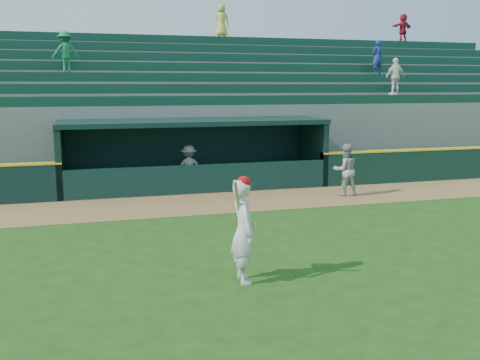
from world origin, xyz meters
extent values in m
plane|color=#1E4511|center=(0.00, 0.00, 0.00)|extent=(120.00, 120.00, 0.00)
cube|color=olive|center=(0.00, 4.90, 0.01)|extent=(40.00, 3.00, 0.01)
imported|color=#9C9B97|center=(4.58, 4.83, 0.88)|extent=(0.88, 0.70, 1.76)
imported|color=#A6A6A0|center=(-0.24, 7.46, 0.79)|extent=(1.05, 0.64, 1.57)
cube|color=slate|center=(0.00, 7.70, 0.02)|extent=(9.00, 2.60, 0.04)
cube|color=black|center=(-4.60, 7.70, 1.15)|extent=(0.20, 2.60, 2.30)
cube|color=black|center=(4.60, 7.70, 1.15)|extent=(0.20, 2.60, 2.30)
cube|color=black|center=(0.00, 9.00, 1.15)|extent=(9.40, 0.20, 2.30)
cube|color=black|center=(0.00, 7.70, 2.38)|extent=(9.40, 2.80, 0.16)
cube|color=black|center=(0.00, 6.48, 0.50)|extent=(9.00, 0.16, 1.00)
cube|color=brown|center=(0.00, 8.50, 0.25)|extent=(8.40, 0.45, 0.10)
cube|color=slate|center=(0.00, 9.53, 1.46)|extent=(34.00, 0.85, 2.91)
cube|color=#0F3828|center=(0.00, 9.41, 3.09)|extent=(34.00, 0.60, 0.36)
cube|color=slate|center=(0.00, 10.38, 1.68)|extent=(34.00, 0.85, 3.36)
cube|color=#0F3828|center=(0.00, 10.26, 3.54)|extent=(34.00, 0.60, 0.36)
cube|color=slate|center=(0.00, 11.22, 1.91)|extent=(34.00, 0.85, 3.81)
cube|color=#0F3828|center=(0.00, 11.11, 3.99)|extent=(34.00, 0.60, 0.36)
cube|color=slate|center=(0.00, 12.07, 2.13)|extent=(34.00, 0.85, 4.26)
cube|color=#0F3828|center=(0.00, 11.96, 4.44)|extent=(34.00, 0.60, 0.36)
cube|color=slate|center=(0.00, 12.93, 2.35)|extent=(34.00, 0.85, 4.71)
cube|color=#0F3828|center=(0.00, 12.81, 4.89)|extent=(34.00, 0.60, 0.36)
cube|color=slate|center=(0.00, 13.78, 2.58)|extent=(34.00, 0.85, 5.16)
cube|color=#0F3828|center=(0.00, 13.66, 5.34)|extent=(34.00, 0.60, 0.36)
cube|color=slate|center=(0.00, 14.62, 2.80)|extent=(34.00, 0.85, 5.61)
cube|color=#0F3828|center=(0.00, 14.51, 5.79)|extent=(34.00, 0.60, 0.36)
cube|color=slate|center=(0.00, 15.20, 2.80)|extent=(34.50, 0.30, 5.61)
imported|color=white|center=(9.15, 9.43, 4.05)|extent=(0.94, 0.44, 1.56)
imported|color=#AD1A2E|center=(12.60, 14.53, 6.69)|extent=(1.39, 0.69, 1.43)
imported|color=navy|center=(9.22, 11.12, 4.95)|extent=(0.63, 0.49, 1.55)
imported|color=#1A7543|center=(-4.36, 11.12, 4.95)|extent=(1.12, 0.80, 1.56)
imported|color=#CBC647|center=(2.74, 14.53, 6.73)|extent=(0.75, 0.49, 1.53)
imported|color=silver|center=(-0.94, -1.95, 0.98)|extent=(0.49, 0.73, 1.96)
sphere|color=#BA0A0A|center=(-0.94, -1.95, 1.89)|extent=(0.27, 0.27, 0.27)
cylinder|color=tan|center=(-1.12, -2.17, 1.66)|extent=(0.28, 0.47, 0.76)
camera|label=1|loc=(-3.62, -11.21, 3.65)|focal=40.00mm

